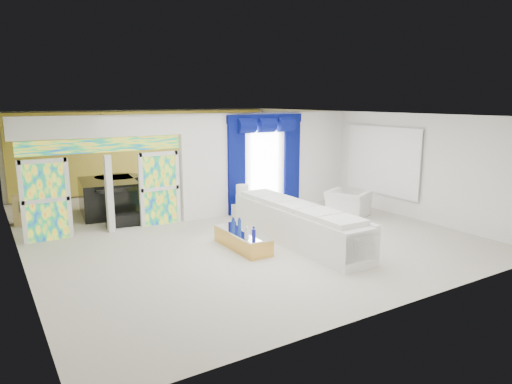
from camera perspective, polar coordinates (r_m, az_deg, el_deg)
floor at (r=12.61m, az=-4.03°, el=-4.12°), size 12.00×12.00×0.00m
dividing_wall at (r=14.22m, az=1.71°, el=3.85°), size 5.70×0.18×3.00m
dividing_header at (r=12.12m, az=-18.63°, el=7.77°), size 4.30×0.18×0.55m
stained_panel_left at (r=12.09m, az=-24.69°, el=-0.96°), size 0.95×0.04×2.00m
stained_panel_right at (r=12.72m, az=-11.89°, el=0.43°), size 0.95×0.04×2.00m
stained_transom at (r=12.15m, az=-18.49°, el=5.53°), size 4.00×0.05×0.35m
window_pane at (r=14.01m, az=1.08°, el=3.54°), size 1.00×0.02×2.30m
blue_drape_left at (r=13.48m, az=-2.44°, el=3.00°), size 0.55×0.10×2.80m
blue_drape_right at (r=14.55m, az=4.46°, el=3.60°), size 0.55×0.10×2.80m
blue_pelmet at (r=13.86m, az=1.17°, el=9.14°), size 2.60×0.12×0.25m
wall_mirror at (r=14.49m, az=15.43°, el=3.79°), size 0.04×2.70×1.90m
gold_curtains at (r=17.69m, az=-13.03°, el=5.06°), size 9.70×0.12×2.90m
white_sofa at (r=11.02m, az=5.19°, el=-4.18°), size 0.94×4.38×0.83m
coffee_table at (r=10.61m, az=-1.69°, el=-6.02°), size 0.58×1.74×0.39m
console_table at (r=13.52m, az=-0.61°, el=-2.20°), size 1.14×0.36×0.38m
table_lamp at (r=13.26m, az=-1.72°, el=-0.34°), size 0.36×0.36×0.58m
armchair at (r=13.77m, az=11.36°, el=-1.40°), size 1.36×1.44×0.74m
grand_piano at (r=14.40m, az=-17.87°, el=-0.59°), size 1.77×2.19×1.03m
piano_bench at (r=12.96m, az=-16.06°, el=-3.37°), size 1.02×0.49×0.33m
tv_console at (r=14.11m, az=-26.87°, el=-2.00°), size 0.61×0.56×0.80m
chandelier at (r=14.58m, az=-18.68°, el=7.99°), size 0.60×0.60×0.60m
decanters at (r=10.47m, az=-1.60°, el=-4.56°), size 0.16×1.05×0.29m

